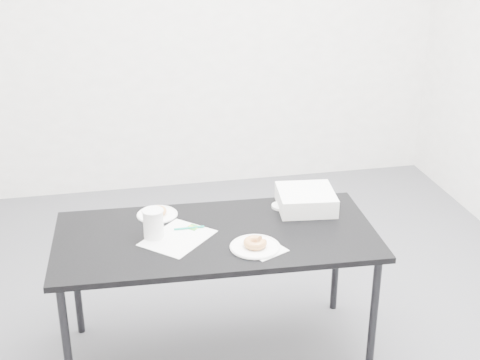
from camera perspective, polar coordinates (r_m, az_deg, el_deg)
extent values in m
plane|color=#4B4C50|center=(3.64, -0.99, -12.88)|extent=(4.00, 4.00, 0.00)
cube|color=white|center=(4.98, -5.55, 14.02)|extent=(4.00, 0.02, 2.70)
cube|color=black|center=(3.14, -2.06, -4.82)|extent=(1.53, 0.77, 0.03)
cylinder|color=black|center=(3.07, -14.52, -13.86)|extent=(0.04, 0.04, 0.65)
cylinder|color=black|center=(3.56, -13.83, -8.16)|extent=(0.04, 0.04, 0.65)
cylinder|color=black|center=(3.22, 11.29, -11.61)|extent=(0.04, 0.04, 0.65)
cylinder|color=black|center=(3.69, 8.21, -6.50)|extent=(0.04, 0.04, 0.65)
cube|color=white|center=(3.10, -5.33, -4.95)|extent=(0.39, 0.39, 0.00)
cube|color=green|center=(3.18, -4.02, -4.04)|extent=(0.07, 0.07, 0.00)
cylinder|color=#0C8A71|center=(3.17, -4.37, -4.10)|extent=(0.14, 0.01, 0.01)
cube|color=white|center=(3.00, 2.12, -5.92)|extent=(0.21, 0.21, 0.00)
cylinder|color=white|center=(3.01, 1.30, -5.72)|extent=(0.23, 0.23, 0.01)
torus|color=#C3793E|center=(3.00, 1.30, -5.38)|extent=(0.13, 0.13, 0.04)
cylinder|color=white|center=(3.33, -7.08, -2.94)|extent=(0.20, 0.20, 0.01)
torus|color=#C3793E|center=(3.32, -7.09, -2.66)|extent=(0.11, 0.11, 0.03)
cylinder|color=white|center=(3.09, -7.40, -3.71)|extent=(0.09, 0.09, 0.14)
cylinder|color=white|center=(3.39, 3.53, -2.23)|extent=(0.10, 0.10, 0.01)
cube|color=silver|center=(3.37, 5.64, -1.67)|extent=(0.31, 0.31, 0.09)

